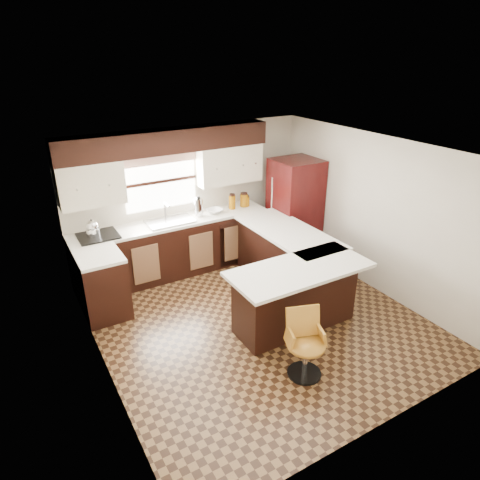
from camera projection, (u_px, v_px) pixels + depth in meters
floor at (257, 320)px, 6.07m from camera, size 4.40×4.40×0.00m
ceiling at (261, 152)px, 5.08m from camera, size 4.40×4.40×0.00m
wall_back at (190, 197)px, 7.30m from camera, size 4.40×0.00×4.40m
wall_front at (391, 332)px, 3.85m from camera, size 4.40×0.00×4.40m
wall_left at (95, 285)px, 4.61m from camera, size 0.00×4.40×4.40m
wall_right at (374, 214)px, 6.54m from camera, size 0.00×4.40×4.40m
base_cab_back at (174, 248)px, 7.17m from camera, size 3.30×0.60×0.90m
base_cab_left at (103, 286)px, 6.04m from camera, size 0.60×0.70×0.90m
counter_back at (173, 222)px, 6.98m from camera, size 3.30×0.60×0.04m
counter_left at (99, 256)px, 5.84m from camera, size 0.60×0.70×0.04m
soffit at (167, 141)px, 6.56m from camera, size 3.40×0.35×0.36m
upper_cab_left at (91, 184)px, 6.21m from camera, size 0.94×0.35×0.64m
upper_cab_right at (229, 164)px, 7.27m from camera, size 1.14×0.35×0.64m
window_pane at (161, 181)px, 6.91m from camera, size 1.20×0.02×0.90m
valance at (160, 158)px, 6.72m from camera, size 1.30×0.06×0.18m
sink at (170, 221)px, 6.92m from camera, size 0.75×0.45×0.03m
dishwasher at (235, 243)px, 7.42m from camera, size 0.58×0.03×0.78m
cooktop at (98, 236)px, 6.39m from camera, size 0.58×0.50×0.02m
peninsula_long at (284, 260)px, 6.79m from camera, size 0.60×1.95×0.90m
peninsula_return at (295, 297)px, 5.78m from camera, size 1.65×0.60×0.90m
counter_pen_long at (288, 232)px, 6.62m from camera, size 0.84×1.95×0.04m
counter_pen_return at (300, 269)px, 5.51m from camera, size 1.89×0.84×0.04m
refrigerator at (295, 209)px, 7.63m from camera, size 0.77×0.74×1.79m
bar_chair at (306, 346)px, 4.90m from camera, size 0.56×0.56×0.82m
kettle at (92, 228)px, 6.30m from camera, size 0.20×0.20×0.27m
percolator at (199, 207)px, 7.12m from camera, size 0.15×0.15×0.30m
mixing_bowl at (215, 211)px, 7.31m from camera, size 0.33×0.33×0.07m
canister_large at (232, 202)px, 7.45m from camera, size 0.12×0.12×0.24m
canister_med at (244, 200)px, 7.57m from camera, size 0.14×0.14×0.22m
canister_small at (246, 201)px, 7.60m from camera, size 0.12×0.12×0.17m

